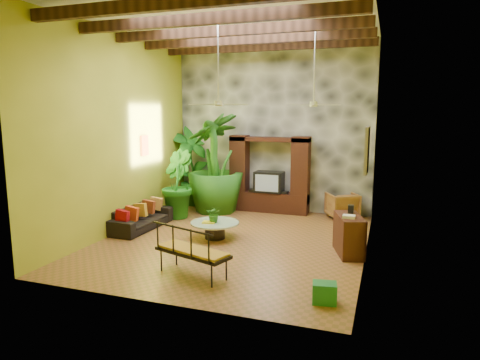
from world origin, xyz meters
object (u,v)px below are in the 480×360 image
at_px(entertainment_center, 269,180).
at_px(ceiling_fan_front, 218,94).
at_px(coffee_table, 215,228).
at_px(side_console, 349,235).
at_px(wicker_armchair, 342,205).
at_px(sofa, 141,218).
at_px(tall_plant_a, 192,165).
at_px(tall_plant_c, 215,163).
at_px(ceiling_fan_back, 314,95).
at_px(tall_plant_b, 176,184).
at_px(green_bin, 324,293).
at_px(iron_bench, 191,249).

xyz_separation_m(entertainment_center, ceiling_fan_front, (-0.20, -3.54, 2.44)).
height_order(coffee_table, side_console, side_console).
bearing_deg(wicker_armchair, sofa, 0.92).
bearing_deg(tall_plant_a, side_console, -31.61).
bearing_deg(tall_plant_c, ceiling_fan_back, -24.02).
bearing_deg(side_console, coffee_table, 160.01).
relative_size(ceiling_fan_front, coffee_table, 1.60).
xyz_separation_m(tall_plant_b, green_bin, (4.83, -4.21, -0.81)).
bearing_deg(ceiling_fan_front, tall_plant_b, 136.90).
distance_m(entertainment_center, green_bin, 6.33).
height_order(wicker_armchair, tall_plant_b, tall_plant_b).
xyz_separation_m(tall_plant_b, tall_plant_c, (0.81, 1.00, 0.51)).
height_order(ceiling_fan_back, iron_bench, ceiling_fan_back).
height_order(sofa, iron_bench, iron_bench).
bearing_deg(iron_bench, tall_plant_a, 133.36).
height_order(ceiling_fan_front, tall_plant_c, ceiling_fan_front).
bearing_deg(coffee_table, green_bin, -41.58).
height_order(ceiling_fan_front, ceiling_fan_back, same).
distance_m(entertainment_center, tall_plant_b, 2.79).
relative_size(ceiling_fan_front, sofa, 0.93).
height_order(coffee_table, green_bin, coffee_table).
bearing_deg(ceiling_fan_back, side_console, -50.42).
bearing_deg(ceiling_fan_front, iron_bench, -83.65).
xyz_separation_m(tall_plant_a, iron_bench, (2.60, -5.50, -0.77)).
xyz_separation_m(iron_bench, green_bin, (2.49, -0.27, -0.37)).
relative_size(ceiling_fan_front, tall_plant_c, 0.63).
xyz_separation_m(ceiling_fan_front, iron_bench, (0.22, -1.95, -2.86)).
bearing_deg(sofa, wicker_armchair, -57.75).
relative_size(wicker_armchair, green_bin, 2.11).
bearing_deg(sofa, entertainment_center, -40.26).
distance_m(tall_plant_a, iron_bench, 6.13).
relative_size(ceiling_fan_front, side_console, 1.76).
xyz_separation_m(ceiling_fan_back, coffee_table, (-2.10, -1.16, -3.15)).
bearing_deg(tall_plant_b, wicker_armchair, 17.80).
bearing_deg(coffee_table, side_console, -2.09).
bearing_deg(sofa, green_bin, -116.88).
xyz_separation_m(ceiling_fan_back, tall_plant_b, (-3.93, 0.39, -2.43)).
distance_m(ceiling_fan_back, tall_plant_b, 4.64).
bearing_deg(entertainment_center, tall_plant_a, 179.70).
distance_m(wicker_armchair, tall_plant_a, 4.86).
distance_m(coffee_table, iron_bench, 2.47).
height_order(entertainment_center, wicker_armchair, entertainment_center).
distance_m(ceiling_fan_back, side_console, 3.40).
relative_size(coffee_table, green_bin, 3.05).
bearing_deg(ceiling_fan_back, entertainment_center, 129.57).
distance_m(side_console, green_bin, 2.57).
xyz_separation_m(wicker_armchair, coffee_table, (-2.69, -3.00, -0.11)).
xyz_separation_m(side_console, green_bin, (-0.15, -2.55, -0.26)).
bearing_deg(ceiling_fan_back, tall_plant_c, 155.98).
relative_size(ceiling_fan_front, tall_plant_b, 0.96).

